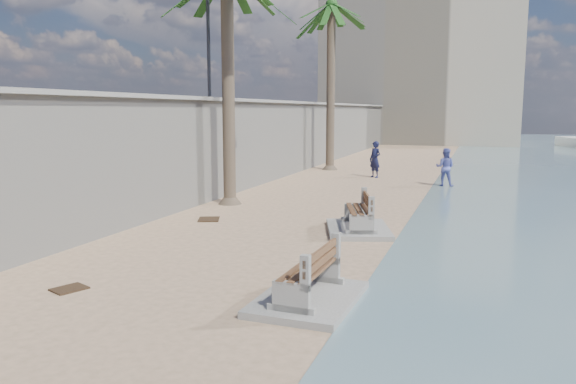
# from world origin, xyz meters

# --- Properties ---
(ground_plane) EXTENTS (140.00, 140.00, 0.00)m
(ground_plane) POSITION_xyz_m (0.00, 0.00, 0.00)
(ground_plane) COLOR tan
(seawall) EXTENTS (0.45, 70.00, 3.50)m
(seawall) POSITION_xyz_m (-5.20, 20.00, 1.75)
(seawall) COLOR gray
(seawall) RESTS_ON ground_plane
(wall_cap) EXTENTS (0.80, 70.00, 0.12)m
(wall_cap) POSITION_xyz_m (-5.20, 20.00, 3.55)
(wall_cap) COLOR gray
(wall_cap) RESTS_ON seawall
(end_building) EXTENTS (18.00, 12.00, 14.00)m
(end_building) POSITION_xyz_m (-2.00, 52.00, 7.00)
(end_building) COLOR #B7AA93
(end_building) RESTS_ON ground_plane
(bench_near) EXTENTS (1.60, 2.28, 0.93)m
(bench_near) POSITION_xyz_m (1.29, 2.87, 0.41)
(bench_near) COLOR gray
(bench_near) RESTS_ON ground_plane
(bench_far) EXTENTS (2.19, 2.67, 0.96)m
(bench_far) POSITION_xyz_m (0.92, 8.55, 0.42)
(bench_far) COLOR gray
(bench_far) RESTS_ON ground_plane
(palm_back) EXTENTS (5.00, 5.00, 9.46)m
(palm_back) POSITION_xyz_m (-3.77, 23.35, 8.41)
(palm_back) COLOR brown
(palm_back) RESTS_ON ground_plane
(streetlight) EXTENTS (0.28, 0.28, 5.12)m
(streetlight) POSITION_xyz_m (-5.10, 12.00, 6.64)
(streetlight) COLOR #2D2D33
(streetlight) RESTS_ON wall_cap
(person_a) EXTENTS (0.86, 0.80, 1.98)m
(person_a) POSITION_xyz_m (-0.85, 20.61, 0.99)
(person_a) COLOR #131636
(person_a) RESTS_ON ground_plane
(person_b) EXTENTS (0.90, 0.73, 1.76)m
(person_b) POSITION_xyz_m (2.48, 18.55, 0.88)
(person_b) COLOR #5259AB
(person_b) RESTS_ON ground_plane
(debris_c) EXTENTS (0.83, 0.91, 0.03)m
(debris_c) POSITION_xyz_m (-3.53, 8.71, 0.01)
(debris_c) COLOR #382616
(debris_c) RESTS_ON ground_plane
(debris_d) EXTENTS (0.63, 0.69, 0.03)m
(debris_d) POSITION_xyz_m (-2.94, 2.12, 0.01)
(debris_d) COLOR #382616
(debris_d) RESTS_ON ground_plane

